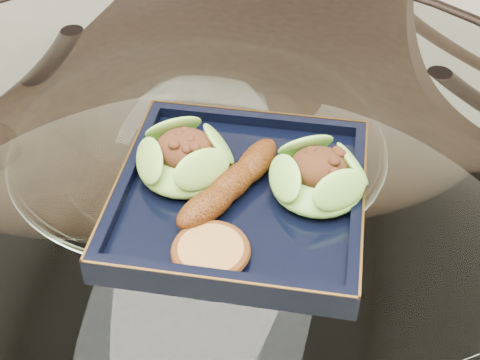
# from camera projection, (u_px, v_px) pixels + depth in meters

# --- Properties ---
(dining_table) EXTENTS (1.13, 1.13, 0.77)m
(dining_table) POSITION_uv_depth(u_px,v_px,m) (205.00, 260.00, 0.91)
(dining_table) COLOR white
(dining_table) RESTS_ON ground
(dining_chair) EXTENTS (0.48, 0.48, 1.01)m
(dining_chair) POSITION_uv_depth(u_px,v_px,m) (243.00, 77.00, 1.29)
(dining_chair) COLOR #301C10
(dining_chair) RESTS_ON ground
(navy_plate) EXTENTS (0.28, 0.28, 0.02)m
(navy_plate) POSITION_uv_depth(u_px,v_px,m) (240.00, 200.00, 0.74)
(navy_plate) COLOR black
(navy_plate) RESTS_ON dining_table
(lettuce_wrap_left) EXTENTS (0.13, 0.13, 0.04)m
(lettuce_wrap_left) POSITION_uv_depth(u_px,v_px,m) (185.00, 161.00, 0.75)
(lettuce_wrap_left) COLOR #53932A
(lettuce_wrap_left) RESTS_ON navy_plate
(lettuce_wrap_right) EXTENTS (0.12, 0.12, 0.04)m
(lettuce_wrap_right) POSITION_uv_depth(u_px,v_px,m) (318.00, 179.00, 0.73)
(lettuce_wrap_right) COLOR #5A9D2D
(lettuce_wrap_right) RESTS_ON navy_plate
(roasted_plantain) EXTENTS (0.10, 0.16, 0.03)m
(roasted_plantain) POSITION_uv_depth(u_px,v_px,m) (232.00, 183.00, 0.73)
(roasted_plantain) COLOR #662F0A
(roasted_plantain) RESTS_ON navy_plate
(crumb_patty) EXTENTS (0.09, 0.09, 0.01)m
(crumb_patty) POSITION_uv_depth(u_px,v_px,m) (211.00, 252.00, 0.66)
(crumb_patty) COLOR #A96F38
(crumb_patty) RESTS_ON navy_plate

